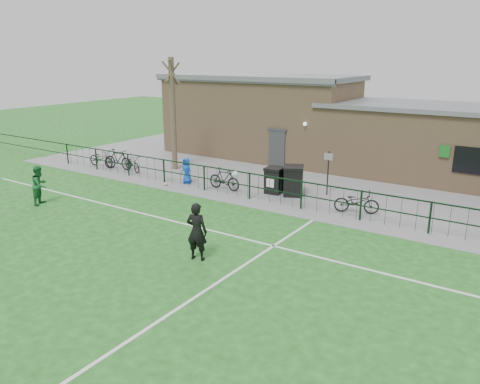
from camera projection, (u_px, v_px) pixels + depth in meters
The scene contains 20 objects.
ground at pixel (143, 276), 13.33m from camera, with size 90.00×90.00×0.00m, color #1A5A1C.
paving_strip at pixel (331, 178), 24.11m from camera, with size 34.00×13.00×0.02m, color slate.
pitch_line_touch at pixel (277, 206), 19.56m from camera, with size 28.00×0.10×0.01m, color white.
pitch_line_mid at pixel (224, 234), 16.52m from camera, with size 28.00×0.10×0.01m, color white.
pitch_line_perp at pixel (198, 295), 12.26m from camera, with size 0.10×16.00×0.01m, color white.
perimeter_fence at pixel (280, 191), 19.55m from camera, with size 28.00×0.10×1.20m, color black.
bare_tree at pixel (173, 115), 25.14m from camera, with size 0.30×0.30×6.00m, color #4B3C2D.
wheelie_bin_left at pixel (293, 182), 20.89m from camera, with size 0.83×0.94×1.25m, color black.
wheelie_bin_right at pixel (275, 181), 21.29m from camera, with size 0.73×0.83×1.11m, color black.
sign_post at pixel (328, 173), 20.83m from camera, with size 0.06×0.06×2.00m, color black.
bicycle_a at pixel (101, 158), 26.33m from camera, with size 0.64×1.83×0.96m, color black.
bicycle_b at pixel (118, 159), 25.71m from camera, with size 0.53×1.86×1.12m, color black.
bicycle_c at pixel (132, 163), 25.30m from camera, with size 0.58×1.67×0.88m, color black.
bicycle_d at pixel (224, 179), 21.78m from camera, with size 0.49×1.72×1.03m, color black.
bicycle_e at pixel (357, 202), 18.55m from camera, with size 0.61×1.75×0.92m, color black.
spectator_child at pixel (187, 171), 22.85m from camera, with size 0.62×0.41×1.28m, color blue.
goalkeeper_kick at pixel (198, 230), 14.27m from camera, with size 1.16×3.48×2.08m.
outfield_player at pixel (40, 185), 19.66m from camera, with size 0.80×0.62×1.65m, color #1B5F2F.
ball_ground at pixel (166, 184), 22.57m from camera, with size 0.20×0.20×0.20m, color silver.
clubhouse at pixel (340, 127), 26.36m from camera, with size 24.25×5.40×4.96m.
Camera 1 is at (9.03, -8.55, 6.04)m, focal length 35.00 mm.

